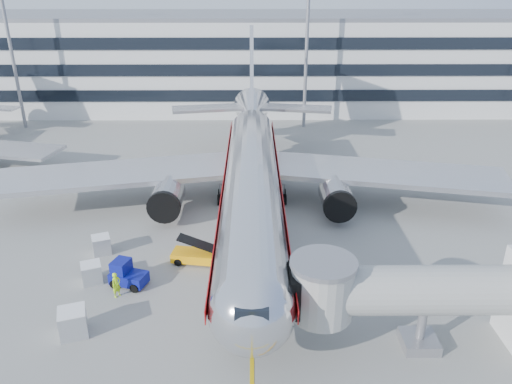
{
  "coord_description": "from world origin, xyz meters",
  "views": [
    {
      "loc": [
        0.07,
        -32.92,
        21.41
      ],
      "look_at": [
        0.36,
        7.29,
        4.0
      ],
      "focal_mm": 35.0,
      "sensor_mm": 36.0,
      "label": 1
    }
  ],
  "objects_px": {
    "baggage_tug": "(127,274)",
    "cargo_container_right": "(101,245)",
    "belt_loader": "(200,255)",
    "cargo_container_front": "(73,322)",
    "ramp_worker": "(116,285)",
    "cargo_container_left": "(92,273)",
    "main_jet": "(252,171)"
  },
  "relations": [
    {
      "from": "belt_loader",
      "to": "ramp_worker",
      "type": "height_order",
      "value": "belt_loader"
    },
    {
      "from": "main_jet",
      "to": "cargo_container_right",
      "type": "relative_size",
      "value": 27.48
    },
    {
      "from": "cargo_container_left",
      "to": "cargo_container_right",
      "type": "xyz_separation_m",
      "value": [
        -0.45,
        4.32,
        -0.01
      ]
    },
    {
      "from": "baggage_tug",
      "to": "cargo_container_front",
      "type": "relative_size",
      "value": 1.39
    },
    {
      "from": "belt_loader",
      "to": "baggage_tug",
      "type": "distance_m",
      "value": 6.1
    },
    {
      "from": "ramp_worker",
      "to": "cargo_container_front",
      "type": "bearing_deg",
      "value": -164.19
    },
    {
      "from": "main_jet",
      "to": "ramp_worker",
      "type": "xyz_separation_m",
      "value": [
        -9.79,
        -14.24,
        -3.26
      ]
    },
    {
      "from": "main_jet",
      "to": "cargo_container_left",
      "type": "bearing_deg",
      "value": -134.65
    },
    {
      "from": "cargo_container_right",
      "to": "cargo_container_front",
      "type": "height_order",
      "value": "cargo_container_front"
    },
    {
      "from": "cargo_container_right",
      "to": "main_jet",
      "type": "bearing_deg",
      "value": 32.35
    },
    {
      "from": "belt_loader",
      "to": "baggage_tug",
      "type": "height_order",
      "value": "belt_loader"
    },
    {
      "from": "main_jet",
      "to": "ramp_worker",
      "type": "bearing_deg",
      "value": -124.51
    },
    {
      "from": "main_jet",
      "to": "cargo_container_left",
      "type": "distance_m",
      "value": 17.66
    },
    {
      "from": "belt_loader",
      "to": "cargo_container_front",
      "type": "relative_size",
      "value": 2.28
    },
    {
      "from": "cargo_container_right",
      "to": "ramp_worker",
      "type": "xyz_separation_m",
      "value": [
        2.83,
        -6.24,
        0.21
      ]
    },
    {
      "from": "cargo_container_left",
      "to": "cargo_container_front",
      "type": "xyz_separation_m",
      "value": [
        0.61,
        -6.08,
        0.14
      ]
    },
    {
      "from": "cargo_container_front",
      "to": "main_jet",
      "type": "bearing_deg",
      "value": 57.87
    },
    {
      "from": "main_jet",
      "to": "cargo_container_left",
      "type": "xyz_separation_m",
      "value": [
        -12.17,
        -12.32,
        -3.46
      ]
    },
    {
      "from": "baggage_tug",
      "to": "cargo_container_left",
      "type": "relative_size",
      "value": 1.61
    },
    {
      "from": "main_jet",
      "to": "baggage_tug",
      "type": "height_order",
      "value": "main_jet"
    },
    {
      "from": "belt_loader",
      "to": "ramp_worker",
      "type": "distance_m",
      "value": 7.28
    },
    {
      "from": "baggage_tug",
      "to": "cargo_container_right",
      "type": "xyz_separation_m",
      "value": [
        -3.21,
        4.73,
        -0.1
      ]
    },
    {
      "from": "main_jet",
      "to": "cargo_container_left",
      "type": "height_order",
      "value": "main_jet"
    },
    {
      "from": "baggage_tug",
      "to": "cargo_container_left",
      "type": "xyz_separation_m",
      "value": [
        -2.75,
        0.4,
        -0.1
      ]
    },
    {
      "from": "baggage_tug",
      "to": "cargo_container_front",
      "type": "height_order",
      "value": "baggage_tug"
    },
    {
      "from": "belt_loader",
      "to": "ramp_worker",
      "type": "bearing_deg",
      "value": -140.46
    },
    {
      "from": "baggage_tug",
      "to": "ramp_worker",
      "type": "bearing_deg",
      "value": -103.8
    },
    {
      "from": "cargo_container_right",
      "to": "belt_loader",
      "type": "bearing_deg",
      "value": -10.8
    },
    {
      "from": "main_jet",
      "to": "cargo_container_front",
      "type": "bearing_deg",
      "value": -122.13
    },
    {
      "from": "baggage_tug",
      "to": "cargo_container_right",
      "type": "relative_size",
      "value": 1.62
    },
    {
      "from": "baggage_tug",
      "to": "ramp_worker",
      "type": "height_order",
      "value": "baggage_tug"
    },
    {
      "from": "cargo_container_left",
      "to": "baggage_tug",
      "type": "bearing_deg",
      "value": -8.36
    }
  ]
}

